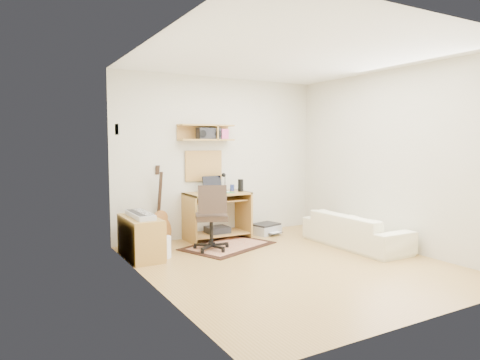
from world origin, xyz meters
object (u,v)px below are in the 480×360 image
task_chair (211,217)px  printer (266,229)px  sofa (355,224)px  cabinet (140,237)px  desk (217,216)px

task_chair → printer: size_ratio=2.17×
printer → sofa: 1.57m
task_chair → sofa: bearing=-2.5°
cabinet → sofa: bearing=-18.1°
desk → printer: size_ratio=2.24×
desk → task_chair: (-0.40, -0.61, 0.11)m
printer → sofa: (0.68, -1.39, 0.25)m
desk → printer: (0.89, -0.06, -0.29)m
desk → printer: 0.93m
task_chair → sofa: (1.96, -0.85, -0.15)m
sofa → desk: bearing=47.1°
desk → cabinet: (-1.39, -0.49, -0.10)m
desk → task_chair: 0.73m
printer → desk: bearing=161.6°
task_chair → desk: bearing=77.7°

